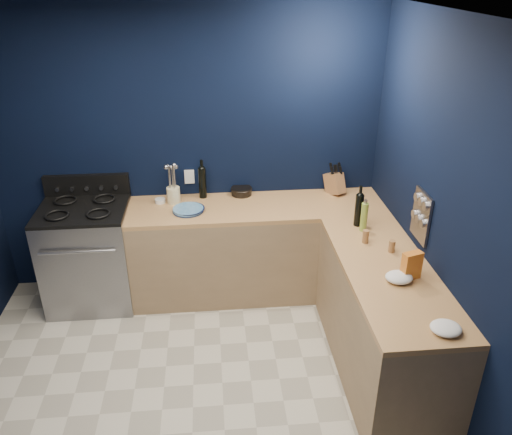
{
  "coord_description": "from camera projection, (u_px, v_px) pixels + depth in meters",
  "views": [
    {
      "loc": [
        0.2,
        -2.68,
        2.86
      ],
      "look_at": [
        0.55,
        1.0,
        1.0
      ],
      "focal_mm": 35.71,
      "sensor_mm": 36.0,
      "label": 1
    }
  ],
  "objects": [
    {
      "name": "ceiling",
      "position": [
        163.0,
        19.0,
        2.48
      ],
      "size": [
        3.5,
        3.5,
        0.02
      ],
      "primitive_type": "cube",
      "color": "silver",
      "rests_on": "ground"
    },
    {
      "name": "wall_outlet",
      "position": [
        189.0,
        177.0,
        4.71
      ],
      "size": [
        0.09,
        0.02,
        0.13
      ],
      "primitive_type": "cube",
      "color": "white",
      "rests_on": "wall_back"
    },
    {
      "name": "cooktop",
      "position": [
        82.0,
        210.0,
        4.41
      ],
      "size": [
        0.76,
        0.66,
        0.03
      ],
      "primitive_type": "cube",
      "color": "black",
      "rests_on": "gas_range"
    },
    {
      "name": "utensil_crock",
      "position": [
        174.0,
        195.0,
        4.6
      ],
      "size": [
        0.15,
        0.15,
        0.15
      ],
      "primitive_type": "cylinder",
      "rotation": [
        0.0,
        0.0,
        0.38
      ],
      "color": "beige",
      "rests_on": "top_back"
    },
    {
      "name": "spice_jar_far",
      "position": [
        392.0,
        246.0,
        3.82
      ],
      "size": [
        0.05,
        0.05,
        0.1
      ],
      "primitive_type": "cylinder",
      "rotation": [
        0.0,
        0.0,
        0.08
      ],
      "color": "olive",
      "rests_on": "top_right"
    },
    {
      "name": "towel_end",
      "position": [
        446.0,
        328.0,
        3.0
      ],
      "size": [
        0.21,
        0.19,
        0.06
      ],
      "primitive_type": "ellipsoid",
      "rotation": [
        0.0,
        0.0,
        0.12
      ],
      "color": "white",
      "rests_on": "top_right"
    },
    {
      "name": "plate_stack",
      "position": [
        188.0,
        210.0,
        4.45
      ],
      "size": [
        0.35,
        0.35,
        0.03
      ],
      "primitive_type": "cylinder",
      "rotation": [
        0.0,
        0.0,
        0.4
      ],
      "color": "teal",
      "rests_on": "top_back"
    },
    {
      "name": "cab_back",
      "position": [
        257.0,
        251.0,
        4.78
      ],
      "size": [
        2.3,
        0.63,
        0.86
      ],
      "primitive_type": "cube",
      "color": "#937653",
      "rests_on": "floor"
    },
    {
      "name": "spice_panel",
      "position": [
        421.0,
        216.0,
        3.75
      ],
      "size": [
        0.02,
        0.28,
        0.38
      ],
      "primitive_type": "cube",
      "color": "gray",
      "rests_on": "wall_right"
    },
    {
      "name": "towel_front",
      "position": [
        399.0,
        277.0,
        3.47
      ],
      "size": [
        0.21,
        0.19,
        0.07
      ],
      "primitive_type": "ellipsoid",
      "rotation": [
        0.0,
        0.0,
        0.17
      ],
      "color": "white",
      "rests_on": "top_right"
    },
    {
      "name": "backguard",
      "position": [
        87.0,
        185.0,
        4.63
      ],
      "size": [
        0.76,
        0.06,
        0.2
      ],
      "primitive_type": "cube",
      "color": "black",
      "rests_on": "gas_range"
    },
    {
      "name": "top_right",
      "position": [
        389.0,
        272.0,
        3.63
      ],
      "size": [
        0.63,
        1.67,
        0.04
      ],
      "primitive_type": "cube",
      "color": "brown",
      "rests_on": "cab_right"
    },
    {
      "name": "spice_jar_near",
      "position": [
        366.0,
        236.0,
        3.95
      ],
      "size": [
        0.06,
        0.06,
        0.11
      ],
      "primitive_type": "cylinder",
      "rotation": [
        0.0,
        0.0,
        0.16
      ],
      "color": "olive",
      "rests_on": "top_right"
    },
    {
      "name": "wall_back",
      "position": [
        188.0,
        153.0,
        4.63
      ],
      "size": [
        3.5,
        0.02,
        2.6
      ],
      "primitive_type": "cube",
      "color": "black",
      "rests_on": "ground"
    },
    {
      "name": "oven_door",
      "position": [
        83.0,
        277.0,
        4.35
      ],
      "size": [
        0.59,
        0.02,
        0.42
      ],
      "primitive_type": "cube",
      "color": "black",
      "rests_on": "gas_range"
    },
    {
      "name": "cab_right",
      "position": [
        382.0,
        322.0,
        3.83
      ],
      "size": [
        0.63,
        1.67,
        0.86
      ],
      "primitive_type": "cube",
      "color": "#937653",
      "rests_on": "floor"
    },
    {
      "name": "wall_right",
      "position": [
        461.0,
        238.0,
        3.21
      ],
      "size": [
        0.02,
        3.5,
        2.6
      ],
      "primitive_type": "cube",
      "color": "black",
      "rests_on": "ground"
    },
    {
      "name": "floor",
      "position": [
        193.0,
        408.0,
        3.65
      ],
      "size": [
        3.5,
        3.5,
        0.02
      ],
      "primitive_type": "cube",
      "color": "beige",
      "rests_on": "ground"
    },
    {
      "name": "knife_block",
      "position": [
        335.0,
        183.0,
        4.78
      ],
      "size": [
        0.2,
        0.25,
        0.24
      ],
      "primitive_type": "cube",
      "rotation": [
        -0.31,
        0.0,
        0.5
      ],
      "color": "olive",
      "rests_on": "top_back"
    },
    {
      "name": "ramekin",
      "position": [
        160.0,
        201.0,
        4.62
      ],
      "size": [
        0.12,
        0.12,
        0.04
      ],
      "primitive_type": "cylinder",
      "rotation": [
        0.0,
        0.0,
        0.27
      ],
      "color": "white",
      "rests_on": "top_back"
    },
    {
      "name": "wine_bottle_right",
      "position": [
        359.0,
        210.0,
        4.17
      ],
      "size": [
        0.08,
        0.08,
        0.27
      ],
      "primitive_type": "cylinder",
      "rotation": [
        0.0,
        0.0,
        -0.18
      ],
      "color": "black",
      "rests_on": "top_right"
    },
    {
      "name": "gas_range",
      "position": [
        90.0,
        257.0,
        4.63
      ],
      "size": [
        0.76,
        0.66,
        0.92
      ],
      "primitive_type": "cube",
      "color": "gray",
      "rests_on": "floor"
    },
    {
      "name": "oil_bottle",
      "position": [
        364.0,
        217.0,
        4.1
      ],
      "size": [
        0.07,
        0.07,
        0.24
      ],
      "primitive_type": "cylinder",
      "rotation": [
        0.0,
        0.0,
        0.26
      ],
      "color": "olive",
      "rests_on": "top_right"
    },
    {
      "name": "crouton_bag",
      "position": [
        411.0,
        266.0,
        3.48
      ],
      "size": [
        0.15,
        0.1,
        0.2
      ],
      "primitive_type": "cube",
      "rotation": [
        0.0,
        0.0,
        0.3
      ],
      "color": "red",
      "rests_on": "top_right"
    },
    {
      "name": "wine_bottle_back",
      "position": [
        202.0,
        183.0,
        4.67
      ],
      "size": [
        0.08,
        0.08,
        0.29
      ],
      "primitive_type": "cylinder",
      "rotation": [
        0.0,
        0.0,
        -0.07
      ],
      "color": "black",
      "rests_on": "top_back"
    },
    {
      "name": "lemon_basket",
      "position": [
        242.0,
        191.0,
        4.77
      ],
      "size": [
        0.19,
        0.19,
        0.07
      ],
      "primitive_type": "cylinder",
      "rotation": [
        0.0,
        0.0,
        0.01
      ],
      "color": "black",
      "rests_on": "top_back"
    },
    {
      "name": "top_back",
      "position": [
        257.0,
        208.0,
        4.58
      ],
      "size": [
        2.3,
        0.63,
        0.04
      ],
      "primitive_type": "cube",
      "color": "brown",
      "rests_on": "cab_back"
    }
  ]
}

